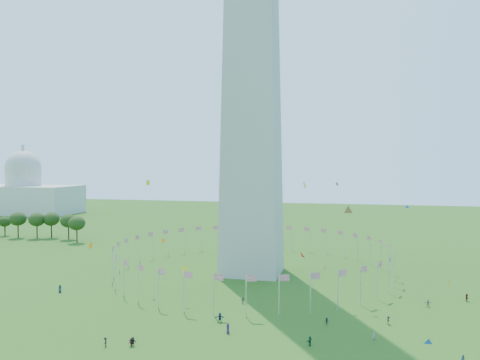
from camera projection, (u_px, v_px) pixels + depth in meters
name	position (u px, v px, depth m)	size (l,w,h in m)	color
ground	(199.00, 332.00, 89.78)	(600.00, 600.00, 0.00)	#235012
flag_ring	(252.00, 258.00, 138.26)	(80.24, 80.24, 9.00)	silver
capitol_building	(23.00, 178.00, 305.35)	(70.00, 35.00, 46.00)	beige
crowd	(277.00, 329.00, 88.86)	(98.63, 74.75, 1.98)	#1C1E41
kites_aloft	(268.00, 227.00, 112.05)	(109.14, 66.15, 40.71)	red
tree_line_west	(31.00, 226.00, 201.92)	(55.81, 15.70, 12.51)	#2D4C19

